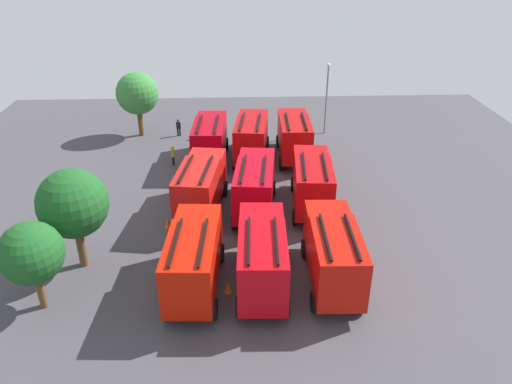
% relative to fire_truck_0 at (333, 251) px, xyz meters
% --- Properties ---
extents(ground_plane, '(54.60, 54.60, 0.00)m').
position_rel_fire_truck_0_xyz_m(ground_plane, '(8.51, 3.84, -2.15)').
color(ground_plane, '#423F44').
extents(fire_truck_0, '(7.26, 2.91, 3.88)m').
position_rel_fire_truck_0_xyz_m(fire_truck_0, '(0.00, 0.00, 0.00)').
color(fire_truck_0, '#B61108').
rests_on(fire_truck_0, ground).
extents(fire_truck_1, '(7.38, 3.25, 3.88)m').
position_rel_fire_truck_0_xyz_m(fire_truck_1, '(8.58, -0.09, 0.00)').
color(fire_truck_1, '#B5090C').
rests_on(fire_truck_1, ground).
extents(fire_truck_2, '(7.27, 2.93, 3.88)m').
position_rel_fire_truck_0_xyz_m(fire_truck_2, '(17.39, 0.20, 0.00)').
color(fire_truck_2, '#B00A0A').
rests_on(fire_truck_2, ground).
extents(fire_truck_3, '(7.28, 2.97, 3.88)m').
position_rel_fire_truck_0_xyz_m(fire_truck_3, '(-0.17, 3.88, 0.00)').
color(fire_truck_3, '#B8060F').
rests_on(fire_truck_3, ground).
extents(fire_truck_4, '(7.41, 3.34, 3.88)m').
position_rel_fire_truck_0_xyz_m(fire_truck_4, '(8.22, 3.94, 0.00)').
color(fire_truck_4, '#B40514').
rests_on(fire_truck_4, ground).
extents(fire_truck_5, '(7.42, 3.38, 3.88)m').
position_rel_fire_truck_0_xyz_m(fire_truck_5, '(17.35, 3.87, 0.00)').
color(fire_truck_5, '#AC0A0C').
rests_on(fire_truck_5, ground).
extents(fire_truck_6, '(7.31, 3.05, 3.88)m').
position_rel_fire_truck_0_xyz_m(fire_truck_6, '(-0.20, 7.53, 0.00)').
color(fire_truck_6, '#B91304').
rests_on(fire_truck_6, ground).
extents(fire_truck_7, '(7.46, 3.53, 3.88)m').
position_rel_fire_truck_0_xyz_m(fire_truck_7, '(8.37, 7.66, 0.00)').
color(fire_truck_7, red).
rests_on(fire_truck_7, ground).
extents(fire_truck_8, '(7.29, 2.99, 3.88)m').
position_rel_fire_truck_0_xyz_m(fire_truck_8, '(17.01, 7.40, 0.00)').
color(fire_truck_8, '#A80210').
rests_on(fire_truck_8, ground).
extents(firefighter_0, '(0.42, 0.27, 1.66)m').
position_rel_fire_truck_0_xyz_m(firefighter_0, '(16.51, 10.55, -1.23)').
color(firefighter_0, black).
rests_on(firefighter_0, ground).
extents(firefighter_1, '(0.48, 0.41, 1.64)m').
position_rel_fire_truck_0_xyz_m(firefighter_1, '(22.65, 8.16, -1.24)').
color(firefighter_1, black).
rests_on(firefighter_1, ground).
extents(firefighter_2, '(0.32, 0.46, 1.62)m').
position_rel_fire_truck_0_xyz_m(firefighter_2, '(23.28, 10.74, -1.25)').
color(firefighter_2, black).
rests_on(firefighter_2, ground).
extents(firefighter_3, '(0.47, 0.46, 1.81)m').
position_rel_fire_truck_0_xyz_m(firefighter_3, '(12.77, 6.21, -1.13)').
color(firefighter_3, black).
rests_on(firefighter_3, ground).
extents(tree_0, '(3.23, 3.23, 5.00)m').
position_rel_fire_truck_0_xyz_m(tree_0, '(-1.30, 15.41, 1.21)').
color(tree_0, brown).
rests_on(tree_0, ground).
extents(tree_1, '(3.95, 3.95, 6.12)m').
position_rel_fire_truck_0_xyz_m(tree_1, '(2.34, 14.29, 1.97)').
color(tree_1, brown).
rests_on(tree_1, ground).
extents(tree_2, '(3.96, 3.96, 6.14)m').
position_rel_fire_truck_0_xyz_m(tree_2, '(23.61, 14.39, 1.98)').
color(tree_2, brown).
rests_on(tree_2, ground).
extents(traffic_cone_0, '(0.48, 0.48, 0.68)m').
position_rel_fire_truck_0_xyz_m(traffic_cone_0, '(12.97, 3.18, -1.81)').
color(traffic_cone_0, '#F2600C').
rests_on(traffic_cone_0, ground).
extents(traffic_cone_1, '(0.51, 0.51, 0.73)m').
position_rel_fire_truck_0_xyz_m(traffic_cone_1, '(6.32, 9.80, -1.79)').
color(traffic_cone_1, '#F2600C').
rests_on(traffic_cone_1, ground).
extents(traffic_cone_2, '(0.44, 0.44, 0.63)m').
position_rel_fire_truck_0_xyz_m(traffic_cone_2, '(-0.53, 5.73, -1.84)').
color(traffic_cone_2, '#F2600C').
rests_on(traffic_cone_2, ground).
extents(lamppost, '(0.36, 0.36, 6.86)m').
position_rel_fire_truck_0_xyz_m(lamppost, '(23.48, -3.53, 1.85)').
color(lamppost, slate).
rests_on(lamppost, ground).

